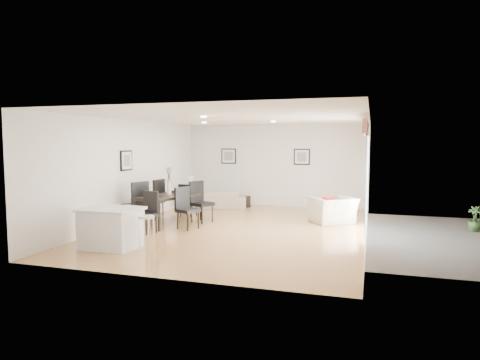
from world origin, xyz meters
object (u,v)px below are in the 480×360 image
(armchair, at_px, (333,210))
(coffee_table, at_px, (234,201))
(dining_chair_foot, at_px, (187,198))
(dining_chair_efar, at_px, (200,199))
(kitchen_island, at_px, (111,228))
(dining_chair_head, at_px, (148,210))
(dining_chair_enear, at_px, (185,205))
(dining_chair_wfar, at_px, (156,197))
(bar_stool, at_px, (146,221))
(side_table, at_px, (191,198))
(sofa, at_px, (215,200))
(dining_chair_wnear, at_px, (137,201))
(dining_table, at_px, (169,198))

(armchair, bearing_deg, coffee_table, -65.12)
(armchair, relative_size, dining_chair_foot, 1.12)
(dining_chair_efar, height_order, kitchen_island, dining_chair_efar)
(dining_chair_head, bearing_deg, dining_chair_enear, 61.65)
(coffee_table, bearing_deg, dining_chair_foot, -85.81)
(dining_chair_enear, bearing_deg, dining_chair_wfar, 78.92)
(dining_chair_head, height_order, dining_chair_foot, dining_chair_head)
(dining_chair_head, height_order, bar_stool, dining_chair_head)
(dining_chair_head, xyz_separation_m, coffee_table, (0.68, 4.45, -0.36))
(dining_chair_enear, distance_m, bar_stool, 2.24)
(dining_chair_wfar, bearing_deg, side_table, -171.75)
(side_table, relative_size, bar_stool, 0.87)
(dining_chair_wfar, bearing_deg, sofa, 167.49)
(dining_chair_wfar, height_order, side_table, dining_chair_wfar)
(dining_chair_wnear, bearing_deg, coffee_table, -176.44)
(bar_stool, bearing_deg, armchair, 51.34)
(dining_table, distance_m, side_table, 3.03)
(dining_table, relative_size, coffee_table, 2.12)
(dining_chair_wfar, distance_m, bar_stool, 3.43)
(dining_chair_enear, distance_m, kitchen_island, 2.32)
(armchair, relative_size, coffee_table, 1.13)
(dining_table, xyz_separation_m, coffee_table, (0.70, 3.32, -0.50))
(sofa, xyz_separation_m, armchair, (3.84, -1.45, 0.06))
(dining_table, height_order, dining_chair_wfar, dining_chair_wfar)
(sofa, bearing_deg, dining_chair_wfar, 49.90)
(kitchen_island, bearing_deg, dining_chair_wfar, 104.16)
(dining_table, bearing_deg, dining_chair_enear, -19.77)
(coffee_table, bearing_deg, sofa, -111.78)
(side_table, bearing_deg, armchair, -18.19)
(sofa, distance_m, bar_stool, 5.52)
(dining_chair_wnear, distance_m, dining_chair_foot, 1.75)
(side_table, bearing_deg, dining_chair_efar, -61.55)
(armchair, relative_size, side_table, 1.75)
(dining_chair_wfar, xyz_separation_m, dining_chair_head, (0.65, -1.58, -0.08))
(sofa, relative_size, dining_chair_head, 1.98)
(dining_chair_enear, bearing_deg, dining_chair_wnear, 116.16)
(dining_chair_foot, relative_size, kitchen_island, 0.79)
(dining_chair_efar, xyz_separation_m, bar_stool, (0.19, -3.15, -0.02))
(dining_chair_enear, xyz_separation_m, side_table, (-1.33, 3.35, -0.27))
(dining_chair_wnear, bearing_deg, dining_chair_efar, 150.51)
(side_table, bearing_deg, dining_chair_wnear, -89.35)
(sofa, xyz_separation_m, dining_chair_foot, (-0.23, -1.69, 0.24))
(dining_chair_wnear, bearing_deg, armchair, 134.61)
(dining_chair_wnear, height_order, coffee_table, dining_chair_wnear)
(dining_table, height_order, dining_chair_wnear, dining_chair_wnear)
(dining_chair_efar, distance_m, kitchen_island, 3.21)
(dining_chair_wnear, distance_m, dining_chair_efar, 1.62)
(side_table, xyz_separation_m, kitchen_island, (0.71, -5.58, 0.11))
(sofa, height_order, dining_chair_enear, dining_chair_enear)
(dining_chair_wnear, height_order, dining_chair_head, dining_chair_wnear)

